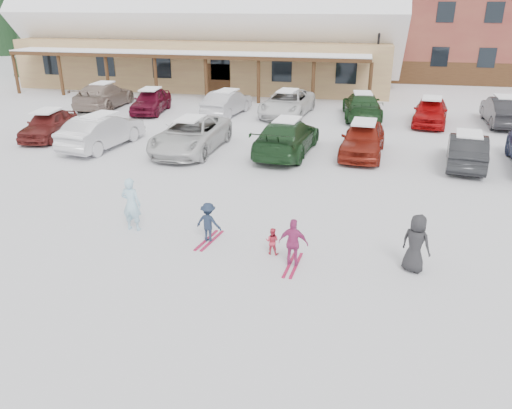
% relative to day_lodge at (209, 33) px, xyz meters
% --- Properties ---
extents(ground, '(160.00, 160.00, 0.00)m').
position_rel_day_lodge_xyz_m(ground, '(9.00, -27.96, -3.94)').
color(ground, white).
rests_on(ground, ground).
extents(day_lodge, '(29.12, 12.50, 10.38)m').
position_rel_day_lodge_xyz_m(day_lodge, '(0.00, 0.00, 0.00)').
color(day_lodge, tan).
rests_on(day_lodge, ground).
extents(lamp_post, '(0.50, 0.25, 6.24)m').
position_rel_day_lodge_xyz_m(lamp_post, '(12.98, -3.52, -0.42)').
color(lamp_post, black).
rests_on(lamp_post, ground).
extents(conifer_0, '(4.40, 4.40, 10.20)m').
position_rel_day_lodge_xyz_m(conifer_0, '(-17.00, 2.04, 1.74)').
color(conifer_0, black).
rests_on(conifer_0, ground).
extents(conifer_3, '(3.96, 3.96, 9.18)m').
position_rel_day_lodge_xyz_m(conifer_3, '(15.00, 16.04, 1.17)').
color(conifer_3, black).
rests_on(conifer_3, ground).
extents(adult_skier, '(0.62, 0.43, 1.65)m').
position_rel_day_lodge_xyz_m(adult_skier, '(5.57, -27.28, -3.12)').
color(adult_skier, '#A7D8EE').
rests_on(adult_skier, ground).
extents(toddler_red, '(0.40, 0.33, 0.77)m').
position_rel_day_lodge_xyz_m(toddler_red, '(9.96, -27.97, -3.56)').
color(toddler_red, '#D4334B').
rests_on(toddler_red, ground).
extents(child_navy, '(0.83, 0.57, 1.18)m').
position_rel_day_lodge_xyz_m(child_navy, '(8.04, -27.57, -3.35)').
color(child_navy, '#1B263C').
rests_on(child_navy, ground).
extents(skis_child_navy, '(0.45, 1.41, 0.03)m').
position_rel_day_lodge_xyz_m(skis_child_navy, '(8.04, -27.57, -3.93)').
color(skis_child_navy, '#9D163E').
rests_on(skis_child_navy, ground).
extents(child_magenta, '(0.81, 0.39, 1.33)m').
position_rel_day_lodge_xyz_m(child_magenta, '(10.61, -28.51, -3.28)').
color(child_magenta, '#AF3373').
rests_on(child_magenta, ground).
extents(skis_child_magenta, '(0.32, 1.41, 0.03)m').
position_rel_day_lodge_xyz_m(skis_child_magenta, '(10.61, -28.51, -3.93)').
color(skis_child_magenta, '#9D163E').
rests_on(skis_child_magenta, ground).
extents(bystander_dark, '(0.91, 0.82, 1.55)m').
position_rel_day_lodge_xyz_m(bystander_dark, '(13.67, -28.13, -3.17)').
color(bystander_dark, '#252427').
rests_on(bystander_dark, ground).
extents(parked_car_0, '(2.11, 4.24, 1.39)m').
position_rel_day_lodge_xyz_m(parked_car_0, '(-3.06, -18.14, -3.25)').
color(parked_car_0, maroon).
rests_on(parked_car_0, ground).
extents(parked_car_1, '(2.39, 4.94, 1.56)m').
position_rel_day_lodge_xyz_m(parked_car_1, '(0.36, -19.14, -3.16)').
color(parked_car_1, silver).
rests_on(parked_car_1, ground).
extents(parked_car_2, '(2.79, 5.56, 1.51)m').
position_rel_day_lodge_xyz_m(parked_car_2, '(4.60, -18.84, -3.19)').
color(parked_car_2, silver).
rests_on(parked_car_2, ground).
extents(parked_car_3, '(2.72, 5.54, 1.55)m').
position_rel_day_lodge_xyz_m(parked_car_3, '(8.95, -18.41, -3.17)').
color(parked_car_3, '#1C3D1E').
rests_on(parked_car_3, ground).
extents(parked_car_4, '(2.16, 4.59, 1.52)m').
position_rel_day_lodge_xyz_m(parked_car_4, '(12.29, -18.01, -3.18)').
color(parked_car_4, maroon).
rests_on(parked_car_4, ground).
extents(parked_car_5, '(2.08, 4.37, 1.38)m').
position_rel_day_lodge_xyz_m(parked_car_5, '(16.52, -18.71, -3.25)').
color(parked_car_5, black).
rests_on(parked_car_5, ground).
extents(parked_car_7, '(2.32, 5.44, 1.56)m').
position_rel_day_lodge_xyz_m(parked_car_7, '(-3.90, -10.71, -3.16)').
color(parked_car_7, gray).
rests_on(parked_car_7, ground).
extents(parked_car_8, '(2.07, 4.35, 1.43)m').
position_rel_day_lodge_xyz_m(parked_car_8, '(-0.44, -11.42, -3.23)').
color(parked_car_8, '#580B20').
rests_on(parked_car_8, ground).
extents(parked_car_9, '(2.21, 4.57, 1.44)m').
position_rel_day_lodge_xyz_m(parked_car_9, '(4.27, -11.12, -3.22)').
color(parked_car_9, '#ABAAAF').
rests_on(parked_car_9, ground).
extents(parked_car_10, '(3.06, 5.59, 1.48)m').
position_rel_day_lodge_xyz_m(parked_car_10, '(7.83, -10.57, -3.20)').
color(parked_car_10, white).
rests_on(parked_car_10, ground).
extents(parked_car_11, '(2.49, 5.24, 1.48)m').
position_rel_day_lodge_xyz_m(parked_car_11, '(12.19, -10.50, -3.21)').
color(parked_car_11, '#1C3E1D').
rests_on(parked_car_11, ground).
extents(parked_car_12, '(2.39, 4.54, 1.47)m').
position_rel_day_lodge_xyz_m(parked_car_12, '(15.90, -11.28, -3.21)').
color(parked_car_12, '#AD0B0D').
rests_on(parked_car_12, ground).
extents(parked_car_13, '(1.82, 4.77, 1.55)m').
position_rel_day_lodge_xyz_m(parked_car_13, '(19.79, -10.59, -3.17)').
color(parked_car_13, black).
rests_on(parked_car_13, ground).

